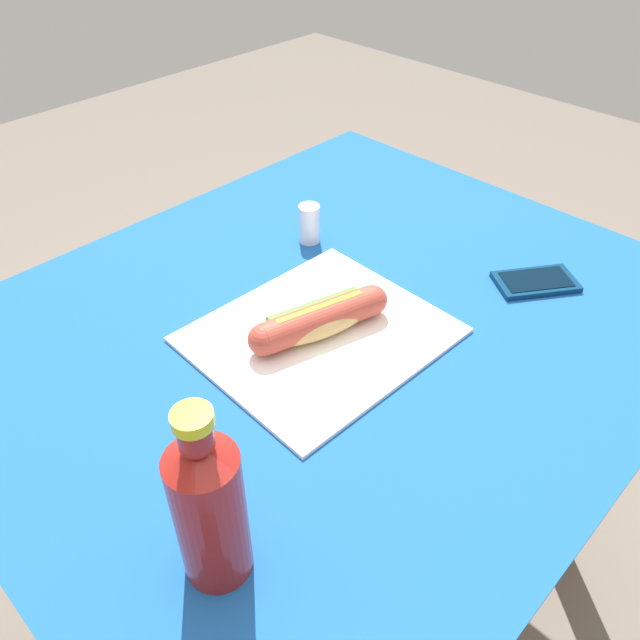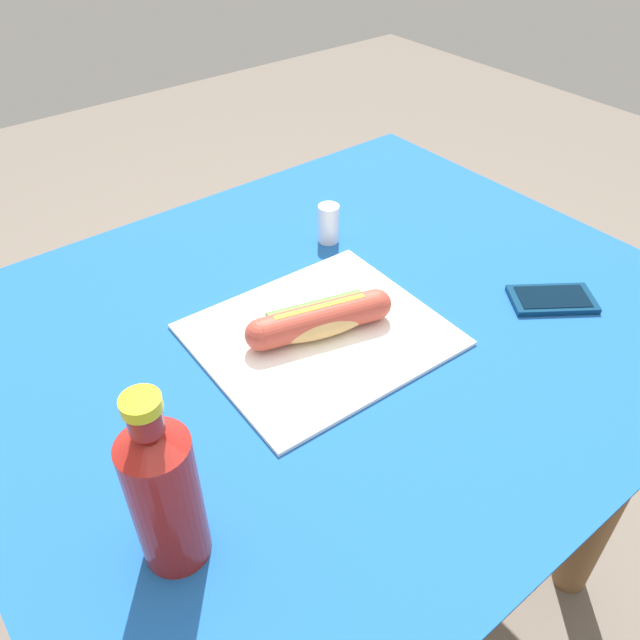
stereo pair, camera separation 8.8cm
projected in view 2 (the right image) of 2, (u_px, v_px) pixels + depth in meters
ground_plane at (330, 578)px, 1.40m from camera, size 6.00×6.00×0.00m
dining_table at (334, 386)px, 1.02m from camera, size 1.05×0.88×0.75m
paper_wrapper at (320, 335)px, 0.90m from camera, size 0.34×0.30×0.01m
hot_dog at (320, 319)px, 0.88m from camera, size 0.21×0.10×0.05m
cell_phone at (552, 299)px, 0.96m from camera, size 0.14×0.13×0.01m
soda_bottle at (164, 492)px, 0.58m from camera, size 0.07×0.07×0.22m
salt_shaker at (329, 224)px, 1.07m from camera, size 0.04×0.04×0.07m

